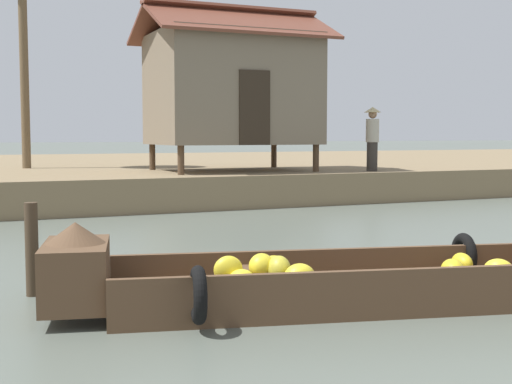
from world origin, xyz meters
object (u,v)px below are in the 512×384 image
(stilt_house_mid_left, at_px, (232,87))
(mooring_post, at_px, (32,249))
(banana_boat, at_px, (348,276))
(vendor_person, at_px, (372,135))

(stilt_house_mid_left, height_order, mooring_post, stilt_house_mid_left)
(banana_boat, relative_size, mooring_post, 6.05)
(stilt_house_mid_left, distance_m, mooring_post, 11.32)
(stilt_house_mid_left, bearing_deg, banana_boat, -105.80)
(banana_boat, xyz_separation_m, stilt_house_mid_left, (3.11, 10.98, 2.67))
(banana_boat, bearing_deg, vendor_person, 55.76)
(mooring_post, bearing_deg, banana_boat, -30.49)
(vendor_person, bearing_deg, stilt_house_mid_left, 154.14)
(stilt_house_mid_left, xyz_separation_m, mooring_post, (-6.00, -9.28, -2.46))
(stilt_house_mid_left, bearing_deg, mooring_post, -122.88)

